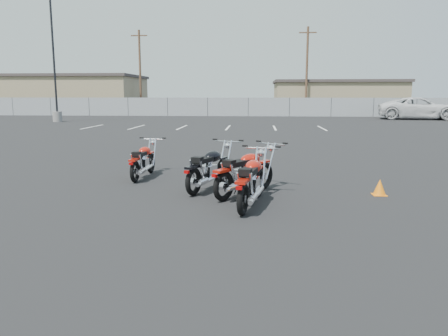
# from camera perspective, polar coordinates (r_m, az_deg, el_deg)

# --- Properties ---
(ground) EXTENTS (120.00, 120.00, 0.00)m
(ground) POSITION_cam_1_polar(r_m,az_deg,el_deg) (8.45, -1.66, -5.01)
(ground) COLOR black
(ground) RESTS_ON ground
(motorcycle_front_red) EXTENTS (0.75, 1.95, 0.95)m
(motorcycle_front_red) POSITION_cam_1_polar(r_m,az_deg,el_deg) (11.46, -10.50, 0.92)
(motorcycle_front_red) COLOR black
(motorcycle_front_red) RESTS_ON ground
(motorcycle_second_black) EXTENTS (1.18, 2.10, 1.05)m
(motorcycle_second_black) POSITION_cam_1_polar(r_m,az_deg,el_deg) (9.88, -1.92, -0.05)
(motorcycle_second_black) COLOR black
(motorcycle_second_black) RESTS_ON ground
(motorcycle_third_red) EXTENTS (1.57, 2.01, 1.07)m
(motorcycle_third_red) POSITION_cam_1_polar(r_m,az_deg,el_deg) (9.31, 2.81, -0.59)
(motorcycle_third_red) COLOR black
(motorcycle_third_red) RESTS_ON ground
(motorcycle_rear_red) EXTENTS (0.88, 2.15, 1.06)m
(motorcycle_rear_red) POSITION_cam_1_polar(r_m,az_deg,el_deg) (8.41, 3.64, -1.73)
(motorcycle_rear_red) COLOR black
(motorcycle_rear_red) RESTS_ON ground
(training_cone_near) EXTENTS (0.29, 0.29, 0.34)m
(training_cone_near) POSITION_cam_1_polar(r_m,az_deg,el_deg) (9.91, 19.66, -2.37)
(training_cone_near) COLOR orange
(training_cone_near) RESTS_ON ground
(light_pole_west) EXTENTS (0.80, 0.70, 11.19)m
(light_pole_west) POSITION_cam_1_polar(r_m,az_deg,el_deg) (36.70, -21.17, 10.31)
(light_pole_west) COLOR gray
(light_pole_west) RESTS_ON ground
(chainlink_fence) EXTENTS (80.06, 0.06, 1.80)m
(chainlink_fence) POSITION_cam_1_polar(r_m,az_deg,el_deg) (43.16, 3.19, 7.97)
(chainlink_fence) COLOR gray
(chainlink_fence) RESTS_ON ground
(tan_building_west) EXTENTS (18.40, 10.40, 4.30)m
(tan_building_west) POSITION_cam_1_polar(r_m,az_deg,el_deg) (55.10, -20.48, 9.05)
(tan_building_west) COLOR #8F805C
(tan_building_west) RESTS_ON ground
(tan_building_east) EXTENTS (14.40, 9.40, 3.70)m
(tan_building_east) POSITION_cam_1_polar(r_m,az_deg,el_deg) (52.93, 14.42, 9.03)
(tan_building_east) COLOR #8F805C
(tan_building_east) RESTS_ON ground
(utility_pole_b) EXTENTS (1.80, 0.24, 9.00)m
(utility_pole_b) POSITION_cam_1_polar(r_m,az_deg,el_deg) (49.89, -10.90, 12.38)
(utility_pole_b) COLOR #4B3222
(utility_pole_b) RESTS_ON ground
(utility_pole_c) EXTENTS (1.80, 0.24, 9.00)m
(utility_pole_c) POSITION_cam_1_polar(r_m,az_deg,el_deg) (47.48, 10.77, 12.54)
(utility_pole_c) COLOR #4B3222
(utility_pole_c) RESTS_ON ground
(parking_line_stripes) EXTENTS (15.12, 4.00, 0.01)m
(parking_line_stripes) POSITION_cam_1_polar(r_m,az_deg,el_deg) (28.41, -2.51, 5.31)
(parking_line_stripes) COLOR silver
(parking_line_stripes) RESTS_ON ground
(white_van) EXTENTS (4.57, 8.24, 2.96)m
(white_van) POSITION_cam_1_polar(r_m,az_deg,el_deg) (41.26, 24.24, 7.87)
(white_van) COLOR silver
(white_van) RESTS_ON ground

